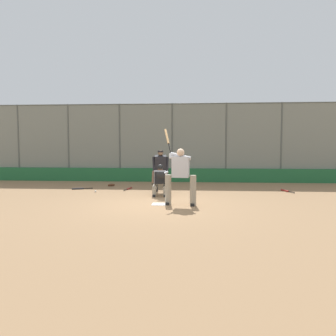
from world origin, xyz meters
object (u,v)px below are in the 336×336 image
Objects in this scene: spare_bat_near_backstop at (129,189)px; catcher_behind_plate at (160,180)px; umpire_home at (161,169)px; spare_bat_third_base_side at (286,191)px; spare_bat_first_base_side at (79,189)px; baseball_loose at (96,191)px; fielding_glove_on_dirt at (111,185)px; spare_bat_by_padding at (161,183)px; batter_at_plate at (180,174)px.

catcher_behind_plate is at bearing -130.00° from spare_bat_near_backstop.
spare_bat_third_base_side is (-4.89, -0.32, -0.83)m from umpire_home.
baseball_loose is (-0.89, 0.73, 0.00)m from spare_bat_first_base_side.
baseball_loose is at bearing 85.65° from fielding_glove_on_dirt.
catcher_behind_plate is 3.76m from spare_bat_by_padding.
catcher_behind_plate is 5.04m from spare_bat_third_base_side.
catcher_behind_plate is at bearing 87.85° from umpire_home.
spare_bat_by_padding is at bearing -20.32° from spare_bat_near_backstop.
baseball_loose is (2.48, 0.40, -0.83)m from umpire_home.
baseball_loose reaches higher than spare_bat_near_backstop.
spare_bat_third_base_side is (-5.12, 2.23, -0.00)m from spare_bat_by_padding.
baseball_loose is (3.37, -2.45, -0.90)m from batter_at_plate.
spare_bat_near_backstop is 1.38m from fielding_glove_on_dirt.
umpire_home is at bearing -86.20° from catcher_behind_plate.
batter_at_plate is 1.89m from catcher_behind_plate.
spare_bat_first_base_side is (2.02, 0.17, 0.00)m from spare_bat_near_backstop.
baseball_loose reaches higher than spare_bat_by_padding.
umpire_home reaches higher than spare_bat_first_base_side.
catcher_behind_plate is 1.20m from umpire_home.
batter_at_plate is 3.43× the size of spare_bat_by_padding.
umpire_home reaches higher than catcher_behind_plate.
baseball_loose reaches higher than spare_bat_third_base_side.
batter_at_plate reaches higher than spare_bat_first_base_side.
spare_bat_by_padding is at bearing 49.07° from spare_bat_third_base_side.
batter_at_plate reaches higher than umpire_home.
batter_at_plate is 5.58m from spare_bat_by_padding.
spare_bat_first_base_side is (3.48, -1.49, -0.55)m from catcher_behind_plate.
spare_bat_near_backstop is at bearing 166.50° from spare_bat_first_base_side.
umpire_home is 2.69m from spare_bat_by_padding.
fielding_glove_on_dirt is at bearing -94.35° from baseball_loose.
catcher_behind_plate is 1.29× the size of spare_bat_near_backstop.
spare_bat_near_backstop is 1.09× the size of spare_bat_first_base_side.
batter_at_plate reaches higher than fielding_glove_on_dirt.
spare_bat_by_padding is 3.85m from spare_bat_first_base_side.
spare_bat_third_base_side is at bearing -70.17° from spare_bat_by_padding.
spare_bat_near_backstop is at bearing -47.74° from batter_at_plate.
umpire_home reaches higher than baseball_loose.
batter_at_plate is 7.69× the size of fielding_glove_on_dirt.
fielding_glove_on_dirt reaches higher than spare_bat_first_base_side.
umpire_home is at bearing 147.89° from fielding_glove_on_dirt.
spare_bat_near_backstop is at bearing -27.11° from umpire_home.
spare_bat_by_padding is at bearing -163.10° from spare_bat_first_base_side.
spare_bat_third_base_side is 2.82× the size of fielding_glove_on_dirt.
batter_at_plate is at bearing 126.76° from fielding_glove_on_dirt.
baseball_loose is at bearing 2.08° from umpire_home.
spare_bat_first_base_side is 10.81× the size of baseball_loose.
catcher_behind_plate is 1.33× the size of spare_bat_third_base_side.
spare_bat_third_base_side is at bearing 161.66° from spare_bat_first_base_side.
umpire_home reaches higher than fielding_glove_on_dirt.
spare_bat_near_backstop is at bearing -49.64° from catcher_behind_plate.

